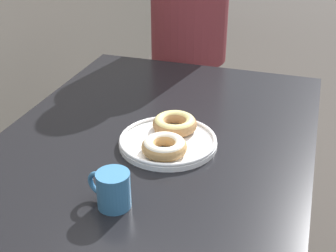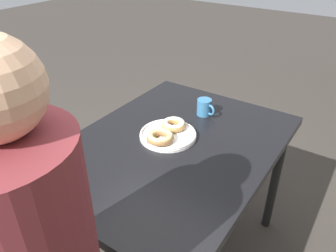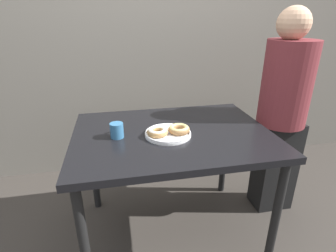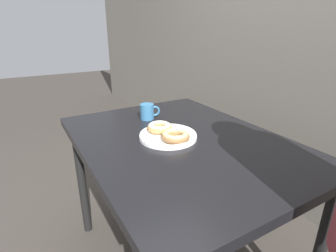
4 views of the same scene
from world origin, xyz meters
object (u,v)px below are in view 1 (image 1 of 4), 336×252
at_px(dining_table, 156,160).
at_px(donut_plate, 169,137).
at_px(person_figure, 189,40).
at_px(coffee_mug, 112,189).

bearing_deg(dining_table, donut_plate, -124.24).
relative_size(dining_table, donut_plate, 4.08).
bearing_deg(person_figure, coffee_mug, -173.00).
distance_m(dining_table, donut_plate, 0.12).
xyz_separation_m(donut_plate, coffee_mug, (-0.29, 0.04, 0.02)).
distance_m(coffee_mug, person_figure, 1.16).
xyz_separation_m(dining_table, person_figure, (0.82, 0.13, 0.10)).
bearing_deg(donut_plate, coffee_mug, 172.42).
distance_m(donut_plate, coffee_mug, 0.30).
bearing_deg(dining_table, person_figure, 9.04).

